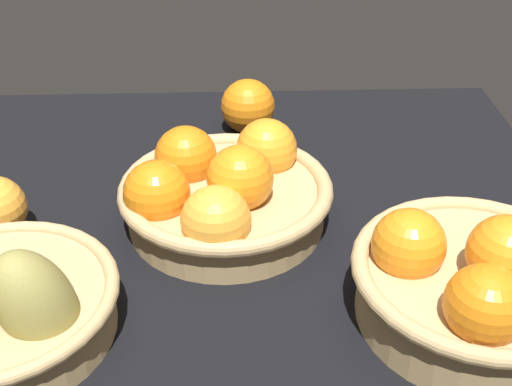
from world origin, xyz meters
The scene contains 4 objects.
market_tray centered at (0.00, 0.00, 1.50)cm, with size 84.00×72.00×3.00cm, color black.
basket_far_left centered at (-23.36, 18.09, 7.76)cm, with size 24.00×24.00×12.19cm.
basket_center centered at (1.02, 0.91, 7.29)cm, with size 24.79×24.79×11.06cm.
loose_orange_back_gap centered at (-2.63, -22.29, 6.94)cm, with size 7.87×7.87×7.87cm, color orange.
Camera 1 is at (-0.56, 65.43, 49.31)cm, focal length 46.85 mm.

